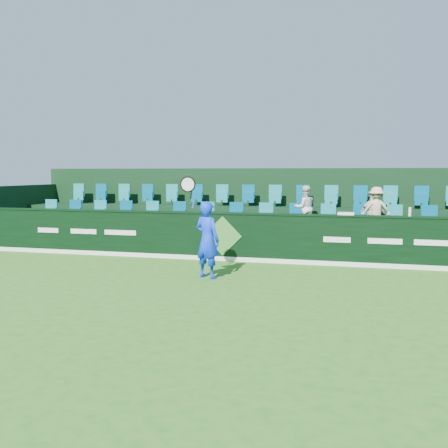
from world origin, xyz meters
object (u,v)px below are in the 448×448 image
(tennis_player, at_px, (207,239))
(spectator_middle, at_px, (372,212))
(drinks_bottle, at_px, (410,212))
(spectator_right, at_px, (376,209))
(towel, at_px, (346,214))
(spectator_left, at_px, (305,208))

(tennis_player, xyz_separation_m, spectator_middle, (3.80, 3.49, 0.43))
(spectator_middle, distance_m, drinks_bottle, 1.42)
(spectator_middle, bearing_deg, drinks_bottle, 126.05)
(spectator_middle, distance_m, spectator_right, 0.13)
(tennis_player, height_order, towel, tennis_player)
(towel, bearing_deg, spectator_right, 54.16)
(spectator_middle, xyz_separation_m, towel, (-0.71, -1.12, 0.04))
(towel, bearing_deg, spectator_middle, 57.59)
(spectator_right, bearing_deg, towel, 49.47)
(spectator_left, bearing_deg, tennis_player, 39.02)
(towel, distance_m, drinks_bottle, 1.58)
(tennis_player, xyz_separation_m, spectator_right, (3.90, 3.49, 0.52))
(tennis_player, distance_m, spectator_right, 5.26)
(spectator_left, relative_size, spectator_right, 1.02)
(tennis_player, xyz_separation_m, drinks_bottle, (4.67, 2.37, 0.55))
(spectator_left, distance_m, towel, 1.62)
(spectator_middle, bearing_deg, tennis_player, 40.89)
(drinks_bottle, bearing_deg, spectator_middle, 127.77)
(tennis_player, height_order, spectator_right, tennis_player)
(tennis_player, relative_size, spectator_middle, 2.21)
(towel, bearing_deg, drinks_bottle, 0.00)
(tennis_player, distance_m, spectator_middle, 5.18)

